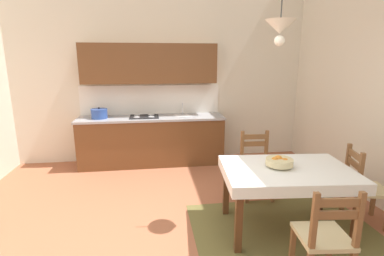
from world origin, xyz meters
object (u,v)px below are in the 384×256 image
object	(u,v)px
pendant_lamp	(280,28)
dining_chair_camera_side	(325,238)
dining_chair_window_side	(363,188)
dining_chair_kitchen_side	(256,167)
fruit_bowl	(279,162)
dining_table	(287,179)
kitchen_cabinetry	(151,119)

from	to	relation	value
pendant_lamp	dining_chair_camera_side	bearing A→B (deg)	-84.30
dining_chair_window_side	pendant_lamp	distance (m)	2.12
dining_chair_kitchen_side	fruit_bowl	xyz separation A→B (m)	(-0.06, -0.82, 0.37)
pendant_lamp	fruit_bowl	bearing A→B (deg)	-54.90
dining_chair_kitchen_side	pendant_lamp	bearing A→B (deg)	-98.68
dining_chair_window_side	dining_chair_camera_side	xyz separation A→B (m)	(-1.03, -0.85, 0.00)
dining_table	fruit_bowl	size ratio (longest dim) A/B	4.97
kitchen_cabinetry	fruit_bowl	xyz separation A→B (m)	(1.40, -2.43, -0.04)
dining_chair_camera_side	fruit_bowl	xyz separation A→B (m)	(-0.04, 0.88, 0.37)
dining_chair_window_side	dining_chair_camera_side	world-z (taller)	same
dining_table	dining_chair_camera_side	distance (m)	0.86
dining_table	dining_chair_kitchen_side	bearing A→B (deg)	91.55
dining_table	pendant_lamp	world-z (taller)	pendant_lamp
dining_chair_kitchen_side	fruit_bowl	bearing A→B (deg)	-93.96
kitchen_cabinetry	dining_chair_kitchen_side	distance (m)	2.21
fruit_bowl	kitchen_cabinetry	bearing A→B (deg)	120.01
fruit_bowl	dining_chair_window_side	bearing A→B (deg)	-1.58
dining_chair_kitchen_side	dining_chair_window_side	world-z (taller)	same
kitchen_cabinetry	dining_table	distance (m)	2.89
fruit_bowl	pendant_lamp	size ratio (longest dim) A/B	0.37
fruit_bowl	pendant_lamp	world-z (taller)	pendant_lamp
dining_chair_kitchen_side	dining_chair_window_side	xyz separation A→B (m)	(1.01, -0.85, 0.00)
dining_chair_kitchen_side	dining_table	bearing A→B (deg)	-88.45
kitchen_cabinetry	pendant_lamp	size ratio (longest dim) A/B	3.29
kitchen_cabinetry	pendant_lamp	bearing A→B (deg)	-60.18
dining_chair_camera_side	pendant_lamp	bearing A→B (deg)	95.70
dining_table	pendant_lamp	size ratio (longest dim) A/B	1.85
dining_table	dining_chair_window_side	xyz separation A→B (m)	(0.99, 0.02, -0.19)
dining_chair_camera_side	pendant_lamp	size ratio (longest dim) A/B	1.16
dining_chair_window_side	pendant_lamp	xyz separation A→B (m)	(-1.12, 0.11, 1.80)
dining_chair_camera_side	fruit_bowl	size ratio (longest dim) A/B	3.10
pendant_lamp	kitchen_cabinetry	bearing A→B (deg)	119.82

